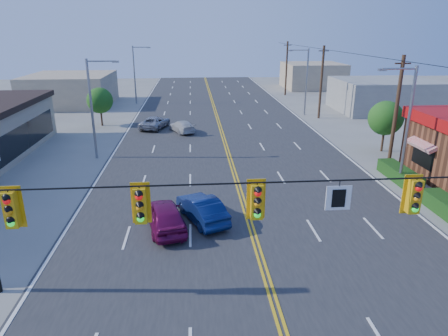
{
  "coord_description": "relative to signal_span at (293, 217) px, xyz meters",
  "views": [
    {
      "loc": [
        -2.98,
        -10.38,
        10.08
      ],
      "look_at": [
        -1.16,
        12.25,
        2.2
      ],
      "focal_mm": 32.0,
      "sensor_mm": 36.0,
      "label": 1
    }
  ],
  "objects": [
    {
      "name": "road",
      "position": [
        0.12,
        20.0,
        -4.86
      ],
      "size": [
        20.0,
        120.0,
        0.06
      ],
      "primitive_type": "cube",
      "color": "#2D2D30",
      "rests_on": "ground"
    },
    {
      "name": "signal_span",
      "position": [
        0.0,
        0.0,
        0.0
      ],
      "size": [
        24.32,
        0.34,
        9.0
      ],
      "color": "#47301E",
      "rests_on": "ground"
    },
    {
      "name": "streetlight_se",
      "position": [
        10.91,
        14.0,
        -0.37
      ],
      "size": [
        2.55,
        0.25,
        8.0
      ],
      "color": "gray",
      "rests_on": "ground"
    },
    {
      "name": "streetlight_ne",
      "position": [
        10.91,
        38.0,
        -0.37
      ],
      "size": [
        2.55,
        0.25,
        8.0
      ],
      "color": "gray",
      "rests_on": "ground"
    },
    {
      "name": "streetlight_sw",
      "position": [
        -10.67,
        22.0,
        -0.37
      ],
      "size": [
        2.55,
        0.25,
        8.0
      ],
      "color": "gray",
      "rests_on": "ground"
    },
    {
      "name": "streetlight_nw",
      "position": [
        -10.67,
        48.0,
        -0.37
      ],
      "size": [
        2.55,
        0.25,
        8.0
      ],
      "color": "gray",
      "rests_on": "ground"
    },
    {
      "name": "utility_pole_near",
      "position": [
        12.32,
        18.0,
        -0.69
      ],
      "size": [
        0.28,
        0.28,
        8.4
      ],
      "primitive_type": "cylinder",
      "color": "#47301E",
      "rests_on": "ground"
    },
    {
      "name": "utility_pole_mid",
      "position": [
        12.32,
        36.0,
        -0.69
      ],
      "size": [
        0.28,
        0.28,
        8.4
      ],
      "primitive_type": "cylinder",
      "color": "#47301E",
      "rests_on": "ground"
    },
    {
      "name": "utility_pole_far",
      "position": [
        12.32,
        54.0,
        -0.69
      ],
      "size": [
        0.28,
        0.28,
        8.4
      ],
      "primitive_type": "cylinder",
      "color": "#47301E",
      "rests_on": "ground"
    },
    {
      "name": "tree_kfc_rear",
      "position": [
        13.62,
        22.0,
        -1.95
      ],
      "size": [
        2.94,
        2.94,
        4.41
      ],
      "color": "#47301E",
      "rests_on": "ground"
    },
    {
      "name": "tree_west",
      "position": [
        -12.88,
        34.0,
        -2.09
      ],
      "size": [
        2.8,
        2.8,
        4.2
      ],
      "color": "#47301E",
      "rests_on": "ground"
    },
    {
      "name": "bld_east_mid",
      "position": [
        22.12,
        40.0,
        -2.89
      ],
      "size": [
        12.0,
        10.0,
        4.0
      ],
      "primitive_type": "cube",
      "color": "gray",
      "rests_on": "ground"
    },
    {
      "name": "bld_west_far",
      "position": [
        -19.88,
        48.0,
        -2.79
      ],
      "size": [
        11.0,
        12.0,
        4.2
      ],
      "primitive_type": "cube",
      "color": "tan",
      "rests_on": "ground"
    },
    {
      "name": "bld_east_far",
      "position": [
        19.12,
        62.0,
        -2.69
      ],
      "size": [
        10.0,
        10.0,
        4.4
      ],
      "primitive_type": "cube",
      "color": "tan",
      "rests_on": "ground"
    },
    {
      "name": "car_magenta",
      "position": [
        -4.44,
        8.86,
        -4.14
      ],
      "size": [
        2.72,
        4.68,
        1.5
      ],
      "primitive_type": "imported",
      "rotation": [
        0.0,
        0.0,
        3.37
      ],
      "color": "maroon",
      "rests_on": "ground"
    },
    {
      "name": "car_blue",
      "position": [
        -2.47,
        9.68,
        -4.18
      ],
      "size": [
        3.02,
        4.53,
        1.41
      ],
      "primitive_type": "imported",
      "rotation": [
        0.0,
        0.0,
        3.53
      ],
      "color": "#0D1C4F",
      "rests_on": "ground"
    },
    {
      "name": "car_white",
      "position": [
        -3.97,
        30.16,
        -4.29
      ],
      "size": [
        3.11,
        4.4,
        1.18
      ],
      "primitive_type": "imported",
      "rotation": [
        0.0,
        0.0,
        3.54
      ],
      "color": "#BBBBBB",
      "rests_on": "ground"
    },
    {
      "name": "car_silver",
      "position": [
        -6.88,
        32.04,
        -4.24
      ],
      "size": [
        3.46,
        5.06,
        1.28
      ],
      "primitive_type": "imported",
      "rotation": [
        0.0,
        0.0,
        2.82
      ],
      "color": "#A3A1A6",
      "rests_on": "ground"
    }
  ]
}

